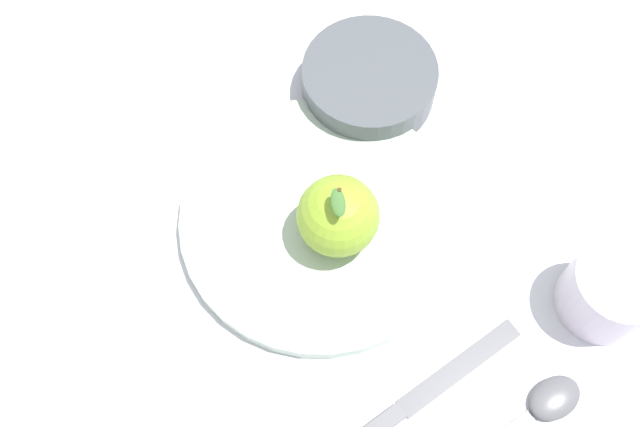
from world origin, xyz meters
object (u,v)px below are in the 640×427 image
Objects in this scene: dinner_plate at (320,218)px; apple at (338,216)px; side_bowl at (369,79)px; cup at (612,289)px; spoon at (535,412)px; linen_napkin at (190,139)px; knife at (408,406)px.

dinner_plate is 0.05m from apple.
side_bowl is 0.30m from cup.
spoon is 0.41m from linen_napkin.
dinner_plate is 3.30× the size of cup.
spoon is (0.14, 0.18, -0.05)m from apple.
apple is at bearing -127.53° from spoon.
knife is at bearing 27.28° from apple.
dinner_plate is 0.27m from cup.
side_bowl is (-0.15, 0.03, 0.02)m from dinner_plate.
cup is (0.05, 0.26, 0.03)m from dinner_plate.
apple is 0.24m from cup.
dinner_plate reaches higher than linen_napkin.
apple is 1.11× the size of cup.
spoon reaches higher than linen_napkin.
knife is (0.11, -0.17, -0.03)m from cup.
knife is 0.33m from linen_napkin.
dinner_plate is 0.19m from knife.
linen_napkin is (-0.08, -0.14, -0.01)m from dinner_plate.
side_bowl is (-0.17, 0.01, -0.03)m from apple.
spoon is at bearing 52.47° from apple.
apple is 0.17m from side_bowl.
spoon is at bearing 93.68° from knife.
cup is (0.03, 0.24, -0.02)m from apple.
cup is (0.20, 0.23, 0.01)m from side_bowl.
cup is 0.50× the size of linen_napkin.
spoon is at bearing 55.83° from linen_napkin.
linen_napkin is (0.08, -0.17, -0.02)m from side_bowl.
dinner_plate is 0.16m from linen_napkin.
knife is 0.11m from spoon.
dinner_plate is at bearing -101.02° from cup.
dinner_plate is at bearing -11.88° from side_bowl.
side_bowl is at bearing -169.00° from knife.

